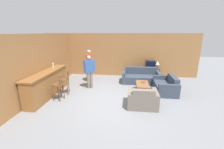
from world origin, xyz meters
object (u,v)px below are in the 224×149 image
at_px(armchair_near, 142,99).
at_px(loveseat_right, 166,86).
at_px(bar_chair_near, 58,86).
at_px(bottle, 53,65).
at_px(couch_far, 141,77).
at_px(person_by_window, 89,64).
at_px(coffee_table, 142,85).
at_px(bar_chair_mid, 65,81).
at_px(book_on_table, 143,82).
at_px(tv, 150,65).
at_px(person_by_counter, 89,70).
at_px(tv_unit, 150,74).
at_px(table_lamp, 157,63).

distance_m(armchair_near, loveseat_right, 1.95).
height_order(bar_chair_near, bottle, bottle).
distance_m(couch_far, person_by_window, 2.88).
bearing_deg(coffee_table, bar_chair_mid, -171.41).
relative_size(bar_chair_mid, couch_far, 0.53).
bearing_deg(book_on_table, bottle, -177.24).
height_order(bar_chair_near, coffee_table, bar_chair_near).
xyz_separation_m(bar_chair_mid, person_by_window, (0.67, 1.73, 0.43)).
height_order(armchair_near, tv, tv).
xyz_separation_m(tv, person_by_counter, (-3.11, -1.96, 0.08)).
bearing_deg(person_by_window, person_by_counter, -75.61).
relative_size(loveseat_right, tv_unit, 1.38).
bearing_deg(bar_chair_mid, couch_far, 29.96).
distance_m(tv_unit, bottle, 5.34).
bearing_deg(loveseat_right, book_on_table, -176.64).
height_order(bar_chair_near, book_on_table, bar_chair_near).
distance_m(bar_chair_mid, couch_far, 3.97).
bearing_deg(coffee_table, table_lamp, 66.13).
distance_m(coffee_table, tv_unit, 2.37).
relative_size(bar_chair_mid, person_by_counter, 0.66).
height_order(bottle, person_by_window, person_by_window).
distance_m(book_on_table, person_by_counter, 2.59).
xyz_separation_m(armchair_near, loveseat_right, (1.19, 1.54, -0.00)).
distance_m(armchair_near, coffee_table, 1.34).
height_order(tv_unit, book_on_table, tv_unit).
distance_m(bar_chair_mid, table_lamp, 5.24).
height_order(armchair_near, table_lamp, table_lamp).
distance_m(person_by_window, person_by_counter, 0.92).
xyz_separation_m(bar_chair_near, bottle, (-0.70, 1.08, 0.62)).
bearing_deg(person_by_counter, loveseat_right, -1.98).
height_order(book_on_table, person_by_window, person_by_window).
height_order(loveseat_right, coffee_table, loveseat_right).
height_order(armchair_near, loveseat_right, armchair_near).
bearing_deg(person_by_counter, tv, 32.23).
distance_m(armchair_near, book_on_table, 1.50).
bearing_deg(bottle, bar_chair_near, -56.91).
relative_size(armchair_near, person_by_counter, 0.67).
xyz_separation_m(coffee_table, person_by_window, (-2.73, 1.22, 0.65)).
height_order(armchair_near, bottle, bottle).
bearing_deg(person_by_window, loveseat_right, -14.85).
bearing_deg(loveseat_right, couch_far, 129.78).
bearing_deg(armchair_near, coffee_table, 85.53).
height_order(bar_chair_mid, table_lamp, bar_chair_mid).
bearing_deg(table_lamp, tv, -179.57).
xyz_separation_m(tv_unit, bottle, (-4.71, -2.35, 0.92)).
height_order(bar_chair_near, bar_chair_mid, same).
height_order(bar_chair_near, table_lamp, bar_chair_near).
bearing_deg(bottle, tv, 26.50).
distance_m(coffee_table, tv, 2.41).
xyz_separation_m(loveseat_right, bottle, (-5.18, -0.26, 0.92)).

